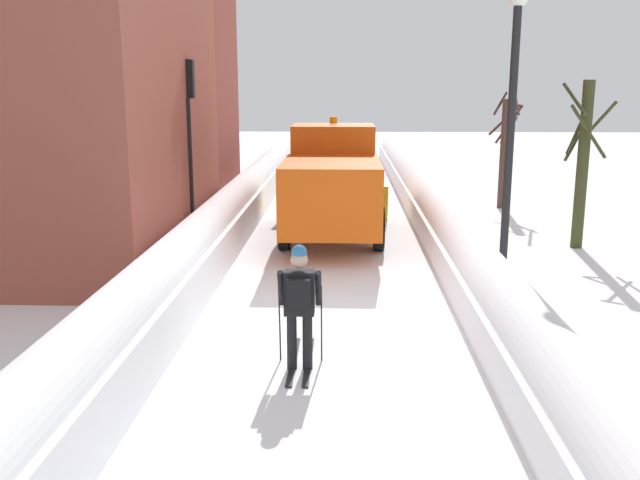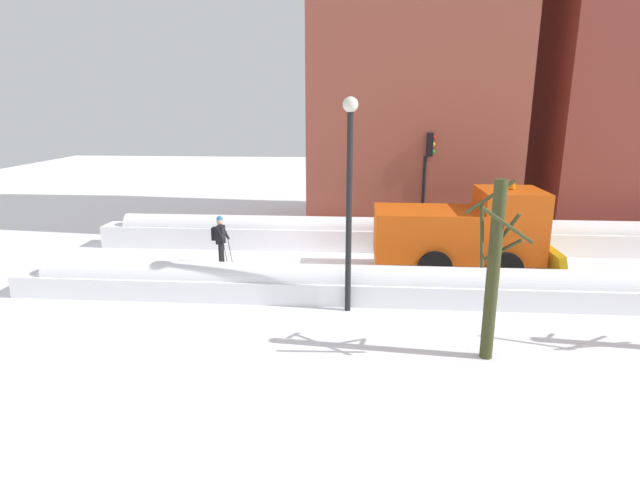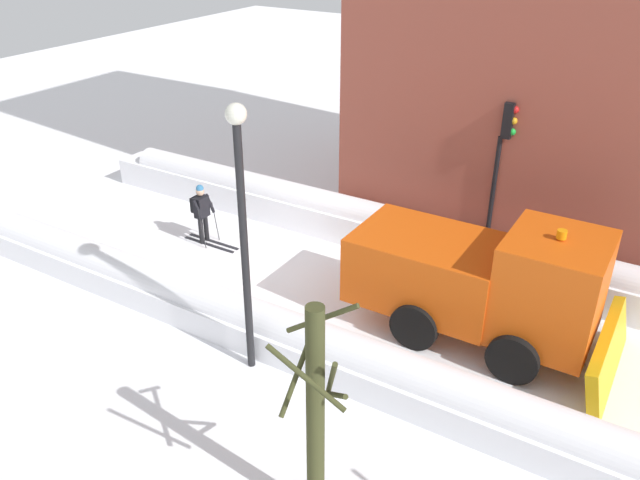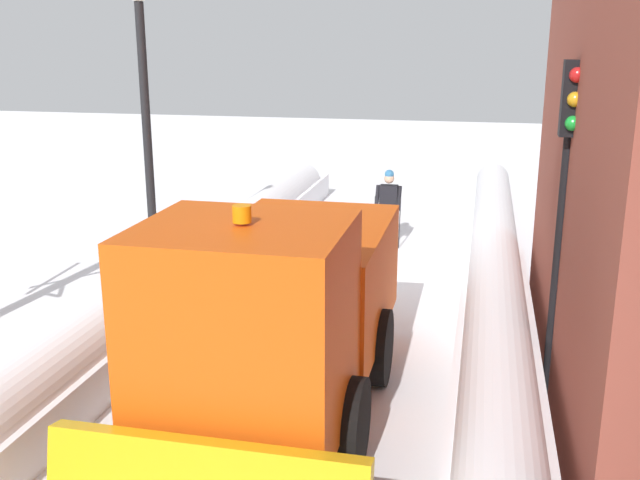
# 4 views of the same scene
# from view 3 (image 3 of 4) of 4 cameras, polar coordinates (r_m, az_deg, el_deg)

# --- Properties ---
(plow_truck) EXTENTS (3.20, 5.98, 3.12)m
(plow_truck) POSITION_cam_3_polar(r_m,az_deg,el_deg) (14.60, 14.46, -3.59)
(plow_truck) COLOR #DB510F
(plow_truck) RESTS_ON ground
(skier) EXTENTS (0.62, 1.80, 1.81)m
(skier) POSITION_cam_3_polar(r_m,az_deg,el_deg) (18.77, -10.47, 2.57)
(skier) COLOR black
(skier) RESTS_ON ground
(traffic_light_pole) EXTENTS (0.28, 0.42, 4.53)m
(traffic_light_pole) POSITION_cam_3_polar(r_m,az_deg,el_deg) (17.10, 15.88, 7.31)
(traffic_light_pole) COLOR black
(traffic_light_pole) RESTS_ON ground
(street_lamp) EXTENTS (0.40, 0.40, 5.77)m
(street_lamp) POSITION_cam_3_polar(r_m,az_deg,el_deg) (12.30, -6.93, 2.26)
(street_lamp) COLOR black
(street_lamp) RESTS_ON ground
(bare_tree_near) EXTENTS (1.04, 1.34, 4.07)m
(bare_tree_near) POSITION_cam_3_polar(r_m,az_deg,el_deg) (9.85, -0.39, -15.29)
(bare_tree_near) COLOR #3A3C1F
(bare_tree_near) RESTS_ON ground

